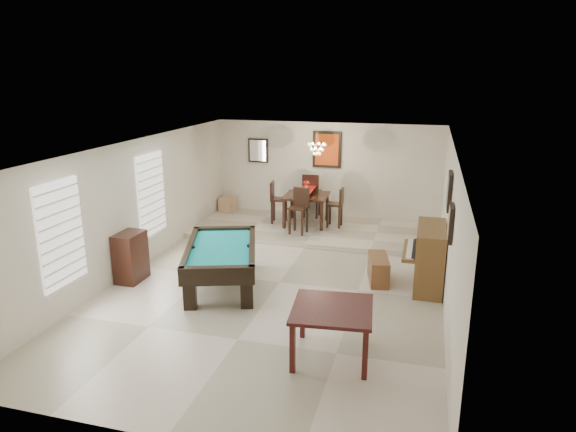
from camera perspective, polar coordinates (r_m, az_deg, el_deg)
The scene contains 26 objects.
ground_plane at distance 9.88m, azimuth -0.93°, elevation -7.41°, with size 6.00×9.00×0.02m, color beige.
wall_back at distance 13.70m, azimuth 4.33°, elevation 4.92°, with size 6.00×0.04×2.60m, color silver.
wall_front at distance 5.57m, azimuth -14.36°, elevation -12.48°, with size 6.00×0.04×2.60m, color silver.
wall_left at distance 10.65m, azimuth -16.65°, elevation 1.09°, with size 0.04×9.00×2.60m, color silver.
wall_right at distance 9.10m, azimuth 17.49°, elevation -1.46°, with size 0.04×9.00×2.60m, color silver.
ceiling at distance 9.17m, azimuth -1.00°, elevation 7.75°, with size 6.00×9.00×0.04m, color white.
dining_step at distance 12.82m, azimuth 3.13°, elevation -1.56°, with size 6.00×2.50×0.12m, color beige.
window_left_front at distance 8.89m, azimuth -23.92°, elevation -1.83°, with size 0.06×1.00×1.70m, color white.
window_left_rear at distance 11.11m, azimuth -14.96°, elevation 2.35°, with size 0.06×1.00×1.70m, color white.
pool_table at distance 9.65m, azimuth -7.38°, elevation -5.61°, with size 1.25×2.30×0.77m, color black, non-canonical shape.
square_table at distance 7.36m, azimuth 4.88°, elevation -12.75°, with size 1.10×1.10×0.76m, color black, non-canonical shape.
upright_piano at distance 9.84m, azimuth 14.68°, elevation -4.37°, with size 0.78×1.39×1.16m, color brown, non-canonical shape.
piano_bench at distance 9.99m, azimuth 10.01°, elevation -5.83°, with size 0.34×0.87×0.49m, color brown.
apothecary_chest at distance 10.24m, azimuth -17.08°, elevation -4.36°, with size 0.42×0.63×0.95m, color black.
dining_table at distance 12.96m, azimuth 2.03°, elevation 0.98°, with size 1.07×1.07×0.89m, color black, non-canonical shape.
flower_vase at distance 12.83m, azimuth 2.06°, elevation 3.41°, with size 0.14×0.14×0.24m, color red, non-canonical shape.
dining_chair_south at distance 12.20m, azimuth 1.18°, elevation 0.52°, with size 0.40×0.40×1.09m, color black, non-canonical shape.
dining_chair_north at distance 13.63m, azimuth 2.67°, elevation 2.34°, with size 0.44×0.44×1.18m, color black, non-canonical shape.
dining_chair_west at distance 13.08m, azimuth -1.00°, elevation 1.52°, with size 0.39×0.39×1.06m, color black, non-canonical shape.
dining_chair_east at distance 12.80m, azimuth 5.21°, elevation 0.97°, with size 0.37×0.37×0.99m, color black, non-canonical shape.
corner_bench at distance 14.37m, azimuth -6.73°, elevation 1.36°, with size 0.36×0.44×0.40m, color tan.
chandelier at distance 12.30m, azimuth 3.23°, elevation 7.93°, with size 0.44×0.44×0.60m, color #FFE5B2, non-canonical shape.
back_painting at distance 13.56m, azimuth 4.35°, elevation 7.37°, with size 0.75×0.06×0.95m, color #D84C14.
back_mirror at distance 14.06m, azimuth -3.34°, elevation 7.28°, with size 0.55×0.06×0.65m, color white.
right_picture_upper at distance 9.24m, azimuth 17.50°, elevation 2.65°, with size 0.06×0.55×0.65m, color slate.
right_picture_lower at distance 8.03m, azimuth 17.64°, elevation -0.77°, with size 0.06×0.45×0.55m, color gray.
Camera 1 is at (2.55, -8.71, 3.90)m, focal length 32.00 mm.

